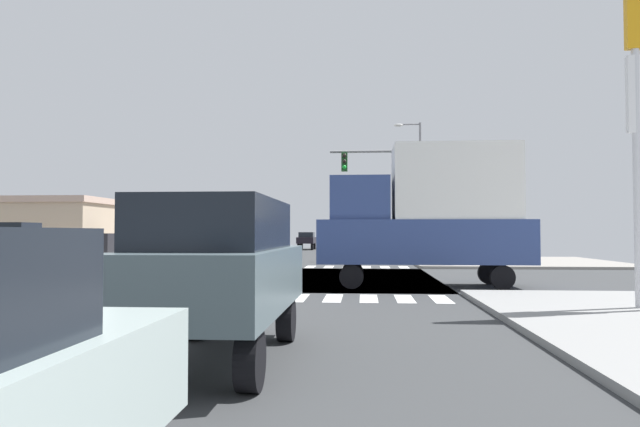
% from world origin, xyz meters
% --- Properties ---
extents(ground, '(90.00, 90.00, 0.05)m').
position_xyz_m(ground, '(0.00, 0.00, -0.03)').
color(ground, '#363839').
extents(sidewalk_corner_ne, '(12.00, 12.00, 0.14)m').
position_xyz_m(sidewalk_corner_ne, '(13.00, 12.00, 0.07)').
color(sidewalk_corner_ne, gray).
rests_on(sidewalk_corner_ne, ground).
extents(sidewalk_corner_nw, '(12.00, 12.00, 0.14)m').
position_xyz_m(sidewalk_corner_nw, '(-13.00, 12.00, 0.07)').
color(sidewalk_corner_nw, gray).
rests_on(sidewalk_corner_nw, ground).
extents(crosswalk_near, '(13.50, 2.00, 0.01)m').
position_xyz_m(crosswalk_near, '(-0.25, -7.30, 0.00)').
color(crosswalk_near, white).
rests_on(crosswalk_near, ground).
extents(crosswalk_far, '(13.50, 2.00, 0.01)m').
position_xyz_m(crosswalk_far, '(-0.25, 7.30, 0.00)').
color(crosswalk_far, white).
rests_on(crosswalk_far, ground).
extents(traffic_signal_mast, '(6.52, 0.55, 6.57)m').
position_xyz_m(traffic_signal_mast, '(6.26, 6.93, 4.85)').
color(traffic_signal_mast, gray).
rests_on(traffic_signal_mast, ground).
extents(street_lamp, '(1.78, 0.32, 9.08)m').
position_xyz_m(street_lamp, '(7.62, 14.28, 5.35)').
color(street_lamp, gray).
rests_on(street_lamp, ground).
extents(bank_building, '(13.91, 10.15, 4.11)m').
position_xyz_m(bank_building, '(-18.87, 14.78, 2.06)').
color(bank_building, tan).
rests_on(bank_building, ground).
extents(box_truck_farside_1, '(7.20, 2.40, 4.85)m').
position_xyz_m(box_truck_farside_1, '(6.38, -3.50, 2.56)').
color(box_truck_farside_1, black).
rests_on(box_truck_farside_1, ground).
extents(sedan_queued_1, '(1.80, 4.30, 1.88)m').
position_xyz_m(sedan_queued_1, '(-2.00, 37.94, 1.12)').
color(sedan_queued_1, black).
rests_on(sedan_queued_1, ground).
extents(pickup_trailing_2, '(5.10, 2.00, 2.35)m').
position_xyz_m(pickup_trailing_2, '(-13.77, 3.50, 1.29)').
color(pickup_trailing_2, black).
rests_on(pickup_trailing_2, ground).
extents(suv_outer_1, '(1.96, 4.60, 2.34)m').
position_xyz_m(suv_outer_1, '(2.00, -15.27, 1.39)').
color(suv_outer_1, black).
rests_on(suv_outer_1, ground).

